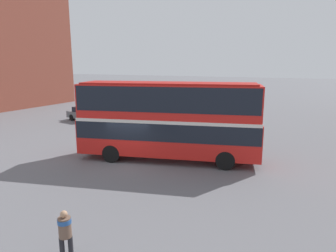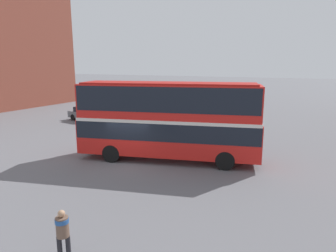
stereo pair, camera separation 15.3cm
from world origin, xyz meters
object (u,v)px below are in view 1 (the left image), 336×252
Objects in this scene: pedestrian_foreground at (65,230)px; parked_car_kerb_near at (86,114)px; parked_car_kerb_far at (164,112)px; double_decker_bus at (168,116)px.

pedestrian_foreground is 0.36× the size of parked_car_kerb_near.
parked_car_kerb_far reaches higher than parked_car_kerb_near.
parked_car_kerb_far is (-8.28, 22.80, -0.24)m from pedestrian_foreground.
pedestrian_foreground is 23.67m from parked_car_kerb_near.
pedestrian_foreground is 24.25m from parked_car_kerb_far.
double_decker_bus is 14.41m from parked_car_kerb_far.
pedestrian_foreground is (1.57, -10.20, -1.76)m from double_decker_bus.
parked_car_kerb_far is at bearing -21.16° from pedestrian_foreground.
double_decker_bus reaches higher than parked_car_kerb_near.
double_decker_bus reaches higher than pedestrian_foreground.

